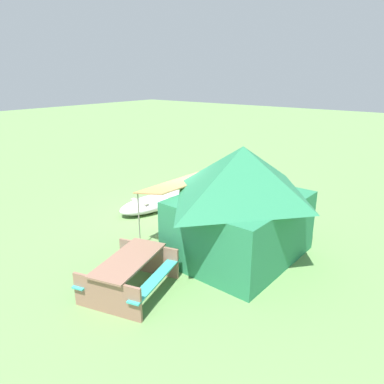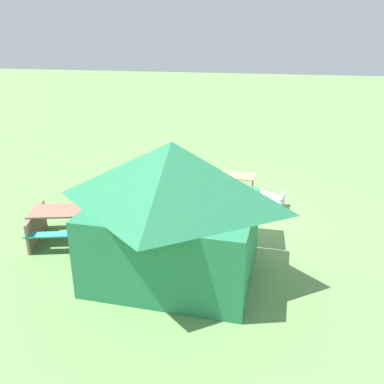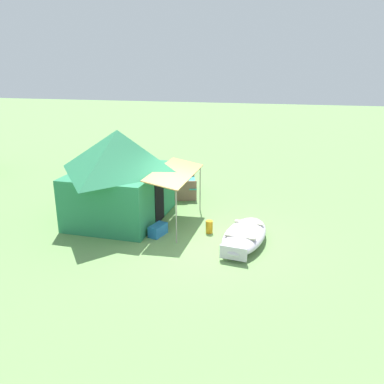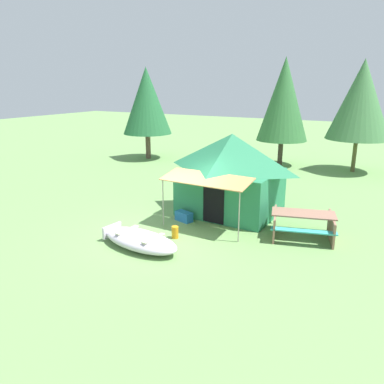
{
  "view_description": "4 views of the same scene",
  "coord_description": "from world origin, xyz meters",
  "px_view_note": "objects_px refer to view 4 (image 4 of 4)",
  "views": [
    {
      "loc": [
        8.26,
        6.75,
        4.46
      ],
      "look_at": [
        0.6,
        0.81,
        1.25
      ],
      "focal_mm": 33.57,
      "sensor_mm": 36.0,
      "label": 1
    },
    {
      "loc": [
        -0.9,
        9.92,
        4.79
      ],
      "look_at": [
        1.03,
        0.53,
        1.03
      ],
      "focal_mm": 39.0,
      "sensor_mm": 36.0,
      "label": 2
    },
    {
      "loc": [
        -10.16,
        -2.28,
        4.76
      ],
      "look_at": [
        0.99,
        0.31,
        1.05
      ],
      "focal_mm": 37.38,
      "sensor_mm": 36.0,
      "label": 3
    },
    {
      "loc": [
        6.06,
        -9.37,
        4.5
      ],
      "look_at": [
        0.53,
        0.61,
        1.22
      ],
      "focal_mm": 35.47,
      "sensor_mm": 36.0,
      "label": 4
    }
  ],
  "objects_px": {
    "picnic_table": "(303,222)",
    "cooler_box": "(184,216)",
    "canvas_cabin_tent": "(231,173)",
    "pine_tree_far_center": "(147,101)",
    "pine_tree_back_left": "(284,99)",
    "beached_rowboat": "(140,240)",
    "fuel_can": "(175,232)",
    "pine_tree_back_right": "(361,100)"
  },
  "relations": [
    {
      "from": "picnic_table",
      "to": "pine_tree_far_center",
      "type": "xyz_separation_m",
      "value": [
        -11.39,
        8.07,
        3.0
      ]
    },
    {
      "from": "canvas_cabin_tent",
      "to": "cooler_box",
      "type": "height_order",
      "value": "canvas_cabin_tent"
    },
    {
      "from": "cooler_box",
      "to": "fuel_can",
      "type": "distance_m",
      "value": 1.5
    },
    {
      "from": "pine_tree_far_center",
      "to": "pine_tree_back_left",
      "type": "bearing_deg",
      "value": 13.94
    },
    {
      "from": "canvas_cabin_tent",
      "to": "fuel_can",
      "type": "xyz_separation_m",
      "value": [
        -0.52,
        -2.95,
        -1.29
      ]
    },
    {
      "from": "canvas_cabin_tent",
      "to": "pine_tree_back_left",
      "type": "height_order",
      "value": "pine_tree_back_left"
    },
    {
      "from": "cooler_box",
      "to": "pine_tree_back_right",
      "type": "distance_m",
      "value": 12.08
    },
    {
      "from": "fuel_can",
      "to": "pine_tree_back_right",
      "type": "bearing_deg",
      "value": 73.88
    },
    {
      "from": "beached_rowboat",
      "to": "pine_tree_back_right",
      "type": "height_order",
      "value": "pine_tree_back_right"
    },
    {
      "from": "fuel_can",
      "to": "pine_tree_back_right",
      "type": "height_order",
      "value": "pine_tree_back_right"
    },
    {
      "from": "beached_rowboat",
      "to": "canvas_cabin_tent",
      "type": "xyz_separation_m",
      "value": [
        1.02,
        4.02,
        1.24
      ]
    },
    {
      "from": "beached_rowboat",
      "to": "pine_tree_back_left",
      "type": "height_order",
      "value": "pine_tree_back_left"
    },
    {
      "from": "picnic_table",
      "to": "pine_tree_back_right",
      "type": "distance_m",
      "value": 10.79
    },
    {
      "from": "cooler_box",
      "to": "canvas_cabin_tent",
      "type": "bearing_deg",
      "value": 56.21
    },
    {
      "from": "canvas_cabin_tent",
      "to": "fuel_can",
      "type": "bearing_deg",
      "value": -99.97
    },
    {
      "from": "cooler_box",
      "to": "fuel_can",
      "type": "bearing_deg",
      "value": -70.11
    },
    {
      "from": "pine_tree_back_right",
      "to": "pine_tree_far_center",
      "type": "distance_m",
      "value": 11.81
    },
    {
      "from": "cooler_box",
      "to": "pine_tree_far_center",
      "type": "height_order",
      "value": "pine_tree_far_center"
    },
    {
      "from": "picnic_table",
      "to": "cooler_box",
      "type": "distance_m",
      "value": 3.89
    },
    {
      "from": "beached_rowboat",
      "to": "picnic_table",
      "type": "bearing_deg",
      "value": 38.18
    },
    {
      "from": "beached_rowboat",
      "to": "pine_tree_back_left",
      "type": "distance_m",
      "value": 13.45
    },
    {
      "from": "picnic_table",
      "to": "canvas_cabin_tent",
      "type": "bearing_deg",
      "value": 160.19
    },
    {
      "from": "fuel_can",
      "to": "pine_tree_back_left",
      "type": "distance_m",
      "value": 12.43
    },
    {
      "from": "pine_tree_back_right",
      "to": "pine_tree_far_center",
      "type": "bearing_deg",
      "value": -169.13
    },
    {
      "from": "cooler_box",
      "to": "fuel_can",
      "type": "height_order",
      "value": "fuel_can"
    },
    {
      "from": "picnic_table",
      "to": "pine_tree_far_center",
      "type": "distance_m",
      "value": 14.28
    },
    {
      "from": "pine_tree_back_left",
      "to": "pine_tree_back_right",
      "type": "distance_m",
      "value": 3.86
    },
    {
      "from": "picnic_table",
      "to": "pine_tree_back_right",
      "type": "height_order",
      "value": "pine_tree_back_right"
    },
    {
      "from": "picnic_table",
      "to": "cooler_box",
      "type": "height_order",
      "value": "picnic_table"
    },
    {
      "from": "canvas_cabin_tent",
      "to": "cooler_box",
      "type": "distance_m",
      "value": 2.27
    },
    {
      "from": "cooler_box",
      "to": "fuel_can",
      "type": "xyz_separation_m",
      "value": [
        0.51,
        -1.41,
        0.02
      ]
    },
    {
      "from": "picnic_table",
      "to": "fuel_can",
      "type": "xyz_separation_m",
      "value": [
        -3.33,
        -1.93,
        -0.3
      ]
    },
    {
      "from": "pine_tree_back_left",
      "to": "pine_tree_far_center",
      "type": "bearing_deg",
      "value": -166.06
    },
    {
      "from": "canvas_cabin_tent",
      "to": "pine_tree_back_right",
      "type": "distance_m",
      "value": 10.02
    },
    {
      "from": "picnic_table",
      "to": "cooler_box",
      "type": "xyz_separation_m",
      "value": [
        -3.84,
        -0.52,
        -0.32
      ]
    },
    {
      "from": "picnic_table",
      "to": "pine_tree_back_left",
      "type": "xyz_separation_m",
      "value": [
        -3.64,
        10.0,
        3.16
      ]
    },
    {
      "from": "cooler_box",
      "to": "pine_tree_far_center",
      "type": "distance_m",
      "value": 11.92
    },
    {
      "from": "fuel_can",
      "to": "pine_tree_back_left",
      "type": "height_order",
      "value": "pine_tree_back_left"
    },
    {
      "from": "picnic_table",
      "to": "pine_tree_far_center",
      "type": "height_order",
      "value": "pine_tree_far_center"
    },
    {
      "from": "pine_tree_back_left",
      "to": "cooler_box",
      "type": "bearing_deg",
      "value": -91.07
    },
    {
      "from": "pine_tree_back_right",
      "to": "beached_rowboat",
      "type": "bearing_deg",
      "value": -106.88
    },
    {
      "from": "pine_tree_back_left",
      "to": "fuel_can",
      "type": "bearing_deg",
      "value": -88.5
    }
  ]
}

